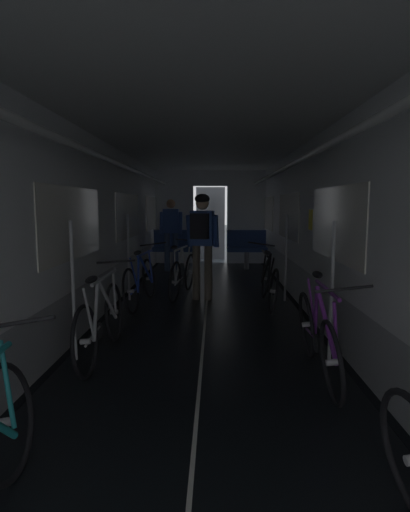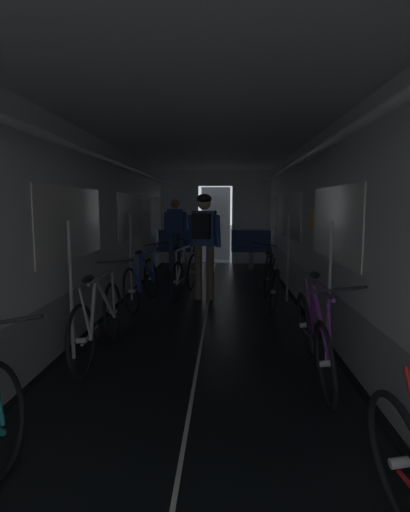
% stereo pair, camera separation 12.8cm
% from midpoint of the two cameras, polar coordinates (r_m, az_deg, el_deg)
% --- Properties ---
extents(train_car_shell, '(3.14, 12.34, 2.57)m').
position_cam_midpoint_polar(train_car_shell, '(5.42, -0.66, 8.70)').
color(train_car_shell, black).
rests_on(train_car_shell, ground).
extents(bench_seat_far_left, '(0.98, 0.51, 0.95)m').
position_cam_midpoint_polar(bench_seat_far_left, '(10.00, -4.89, 1.48)').
color(bench_seat_far_left, gray).
rests_on(bench_seat_far_left, ground).
extents(bench_seat_far_right, '(0.98, 0.51, 0.95)m').
position_cam_midpoint_polar(bench_seat_far_right, '(9.96, 5.46, 1.45)').
color(bench_seat_far_right, gray).
rests_on(bench_seat_far_right, ground).
extents(bicycle_blue, '(0.49, 1.69, 0.96)m').
position_cam_midpoint_polar(bicycle_blue, '(6.37, -9.54, -3.53)').
color(bicycle_blue, black).
rests_on(bicycle_blue, ground).
extents(bicycle_purple, '(0.44, 1.69, 0.95)m').
position_cam_midpoint_polar(bicycle_purple, '(3.86, 14.62, -10.69)').
color(bicycle_purple, black).
rests_on(bicycle_purple, ground).
extents(bicycle_silver, '(0.44, 1.69, 0.95)m').
position_cam_midpoint_polar(bicycle_silver, '(4.34, -15.14, -8.71)').
color(bicycle_silver, black).
rests_on(bicycle_silver, ground).
extents(bicycle_black, '(0.44, 1.69, 0.96)m').
position_cam_midpoint_polar(bicycle_black, '(6.35, 8.36, -3.55)').
color(bicycle_black, black).
rests_on(bicycle_black, ground).
extents(person_cyclist_aisle, '(0.56, 0.44, 1.73)m').
position_cam_midpoint_polar(person_cyclist_aisle, '(6.59, -0.99, 2.98)').
color(person_cyclist_aisle, brown).
rests_on(person_cyclist_aisle, ground).
extents(bicycle_white_in_aisle, '(0.45, 1.68, 0.95)m').
position_cam_midpoint_polar(bicycle_white_in_aisle, '(6.96, -3.70, -2.52)').
color(bicycle_white_in_aisle, black).
rests_on(bicycle_white_in_aisle, ground).
extents(person_standing_near_bench, '(0.53, 0.23, 1.69)m').
position_cam_midpoint_polar(person_standing_near_bench, '(9.59, -5.15, 3.68)').
color(person_standing_near_bench, '#384C75').
rests_on(person_standing_near_bench, ground).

